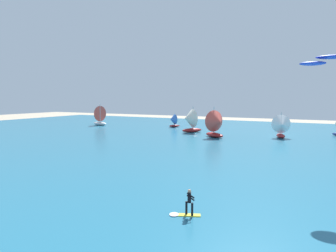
{
  "coord_description": "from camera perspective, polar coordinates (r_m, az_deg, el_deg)",
  "views": [
    {
      "loc": [
        10.94,
        1.27,
        7.44
      ],
      "look_at": [
        1.09,
        20.01,
        5.41
      ],
      "focal_mm": 32.4,
      "sensor_mm": 36.0,
      "label": 1
    }
  ],
  "objects": [
    {
      "name": "sailboat_mid_left",
      "position": [
        74.19,
        0.93,
        1.04
      ],
      "size": [
        2.91,
        3.16,
        3.51
      ],
      "color": "maroon",
      "rests_on": "ocean"
    },
    {
      "name": "sailboat_leading",
      "position": [
        57.66,
        20.58,
        -0.05
      ],
      "size": [
        3.65,
        4.16,
        4.67
      ],
      "color": "maroon",
      "rests_on": "ocean"
    },
    {
      "name": "kitesurfer",
      "position": [
        19.47,
        3.44,
        -14.78
      ],
      "size": [
        2.02,
        1.29,
        1.67
      ],
      "color": "yellow",
      "rests_on": "ocean"
    },
    {
      "name": "kite",
      "position": [
        26.04,
        28.82,
        10.78
      ],
      "size": [
        4.91,
        1.94,
        0.73
      ],
      "color": "#1E33B2"
    },
    {
      "name": "sailboat_center_horizon",
      "position": [
        63.0,
        4.04,
        1.04
      ],
      "size": [
        4.61,
        4.88,
        5.43
      ],
      "color": "maroon",
      "rests_on": "ocean"
    },
    {
      "name": "sailboat_anchored_offshore",
      "position": [
        55.28,
        9.16,
        0.42
      ],
      "size": [
        4.99,
        4.63,
        5.55
      ],
      "color": "maroon",
      "rests_on": "ocean"
    },
    {
      "name": "ocean",
      "position": [
        50.95,
        15.05,
        -3.06
      ],
      "size": [
        160.0,
        90.0,
        0.1
      ],
      "primitive_type": "cube",
      "color": "#236B89",
      "rests_on": "ground"
    },
    {
      "name": "sailboat_far_left",
      "position": [
        81.36,
        -13.06,
        1.99
      ],
      "size": [
        5.0,
        4.32,
        5.69
      ],
      "color": "white",
      "rests_on": "ocean"
    }
  ]
}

